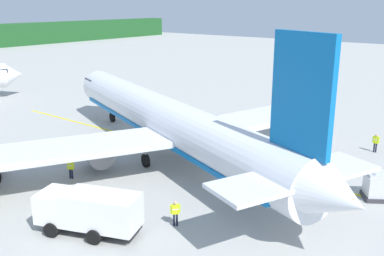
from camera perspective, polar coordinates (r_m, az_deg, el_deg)
ground at (r=61.49m, az=-15.34°, el=2.81°), size 240.00×320.00×0.20m
airliner_foreground at (r=38.11m, az=-3.17°, el=0.87°), size 33.53×39.91×11.90m
service_truck_catering at (r=27.10m, az=-13.27°, el=-10.35°), size 4.33×6.58×2.60m
cargo_container_near at (r=33.52m, az=22.85°, el=-6.90°), size 2.36×2.36×2.10m
crew_marshaller at (r=43.66m, az=22.78°, el=-1.62°), size 0.26×0.63×1.76m
crew_loader_left at (r=31.12m, az=18.97°, el=-8.21°), size 0.48×0.48×1.72m
crew_loader_right at (r=27.41m, az=-2.18°, el=-10.78°), size 0.49×0.47×1.65m
crew_supervisor at (r=35.61m, az=-15.50°, el=-4.94°), size 0.38×0.59×1.61m
apron_guide_line at (r=38.51m, az=4.51°, el=-4.28°), size 0.30×60.00×0.01m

